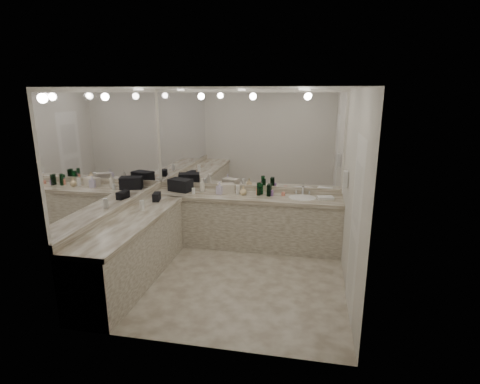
% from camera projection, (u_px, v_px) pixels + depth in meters
% --- Properties ---
extents(floor, '(3.20, 3.20, 0.00)m').
position_uv_depth(floor, '(229.00, 278.00, 5.31)').
color(floor, '#BCB19E').
rests_on(floor, ground).
extents(ceiling, '(3.20, 3.20, 0.00)m').
position_uv_depth(ceiling, '(228.00, 88.00, 4.64)').
color(ceiling, white).
rests_on(ceiling, floor).
extents(wall_back, '(3.20, 0.02, 2.60)m').
position_uv_depth(wall_back, '(248.00, 168.00, 6.39)').
color(wall_back, beige).
rests_on(wall_back, floor).
extents(wall_left, '(0.02, 3.00, 2.60)m').
position_uv_depth(wall_left, '(118.00, 184.00, 5.27)').
color(wall_left, beige).
rests_on(wall_left, floor).
extents(wall_right, '(0.02, 3.00, 2.60)m').
position_uv_depth(wall_right, '(353.00, 196.00, 4.68)').
color(wall_right, beige).
rests_on(wall_right, floor).
extents(vanity_back_base, '(3.20, 0.60, 0.84)m').
position_uv_depth(vanity_back_base, '(244.00, 222.00, 6.34)').
color(vanity_back_base, beige).
rests_on(vanity_back_base, floor).
extents(vanity_back_top, '(3.20, 0.64, 0.06)m').
position_uv_depth(vanity_back_top, '(244.00, 197.00, 6.21)').
color(vanity_back_top, beige).
rests_on(vanity_back_top, vanity_back_base).
extents(vanity_left_base, '(0.60, 2.40, 0.84)m').
position_uv_depth(vanity_left_base, '(132.00, 252.00, 5.15)').
color(vanity_left_base, beige).
rests_on(vanity_left_base, floor).
extents(vanity_left_top, '(0.64, 2.42, 0.06)m').
position_uv_depth(vanity_left_top, '(130.00, 221.00, 5.04)').
color(vanity_left_top, beige).
rests_on(vanity_left_top, vanity_left_base).
extents(backsplash_back, '(3.20, 0.04, 0.10)m').
position_uv_depth(backsplash_back, '(247.00, 188.00, 6.47)').
color(backsplash_back, beige).
rests_on(backsplash_back, vanity_back_top).
extents(backsplash_left, '(0.04, 3.00, 0.10)m').
position_uv_depth(backsplash_left, '(121.00, 208.00, 5.35)').
color(backsplash_left, beige).
rests_on(backsplash_left, vanity_left_top).
extents(mirror_back, '(3.12, 0.01, 1.55)m').
position_uv_depth(mirror_back, '(248.00, 140.00, 6.26)').
color(mirror_back, white).
rests_on(mirror_back, wall_back).
extents(mirror_left, '(0.01, 2.92, 1.55)m').
position_uv_depth(mirror_left, '(116.00, 151.00, 5.14)').
color(mirror_left, white).
rests_on(mirror_left, wall_left).
extents(sink, '(0.44, 0.44, 0.03)m').
position_uv_depth(sink, '(302.00, 198.00, 6.04)').
color(sink, white).
rests_on(sink, vanity_back_top).
extents(faucet, '(0.24, 0.16, 0.14)m').
position_uv_depth(faucet, '(303.00, 190.00, 6.22)').
color(faucet, silver).
rests_on(faucet, vanity_back_top).
extents(wall_phone, '(0.06, 0.10, 0.24)m').
position_uv_depth(wall_phone, '(345.00, 179.00, 5.34)').
color(wall_phone, white).
rests_on(wall_phone, wall_right).
extents(door, '(0.02, 0.82, 2.10)m').
position_uv_depth(door, '(354.00, 228.00, 4.27)').
color(door, white).
rests_on(door, wall_right).
extents(black_toiletry_bag, '(0.43, 0.34, 0.22)m').
position_uv_depth(black_toiletry_bag, '(181.00, 185.00, 6.44)').
color(black_toiletry_bag, black).
rests_on(black_toiletry_bag, vanity_back_top).
extents(black_bag_spill, '(0.15, 0.24, 0.12)m').
position_uv_depth(black_bag_spill, '(157.00, 197.00, 5.88)').
color(black_bag_spill, black).
rests_on(black_bag_spill, vanity_left_top).
extents(cream_cosmetic_case, '(0.32, 0.26, 0.16)m').
position_uv_depth(cream_cosmetic_case, '(226.00, 188.00, 6.34)').
color(cream_cosmetic_case, beige).
rests_on(cream_cosmetic_case, vanity_back_top).
extents(hand_towel, '(0.28, 0.22, 0.04)m').
position_uv_depth(hand_towel, '(325.00, 198.00, 5.97)').
color(hand_towel, white).
rests_on(hand_towel, vanity_back_top).
extents(lotion_left, '(0.07, 0.07, 0.15)m').
position_uv_depth(lotion_left, '(142.00, 205.00, 5.38)').
color(lotion_left, white).
rests_on(lotion_left, vanity_left_top).
extents(soap_bottle_a, '(0.11, 0.11, 0.24)m').
position_uv_depth(soap_bottle_a, '(202.00, 185.00, 6.38)').
color(soap_bottle_a, silver).
rests_on(soap_bottle_a, vanity_back_top).
extents(soap_bottle_b, '(0.11, 0.11, 0.21)m').
position_uv_depth(soap_bottle_b, '(220.00, 188.00, 6.24)').
color(soap_bottle_b, silver).
rests_on(soap_bottle_b, vanity_back_top).
extents(soap_bottle_c, '(0.15, 0.15, 0.15)m').
position_uv_depth(soap_bottle_c, '(243.00, 191.00, 6.20)').
color(soap_bottle_c, beige).
rests_on(soap_bottle_c, vanity_back_top).
extents(green_bottle_0, '(0.07, 0.07, 0.19)m').
position_uv_depth(green_bottle_0, '(270.00, 190.00, 6.17)').
color(green_bottle_0, '#0F4B20').
rests_on(green_bottle_0, vanity_back_top).
extents(green_bottle_1, '(0.06, 0.06, 0.22)m').
position_uv_depth(green_bottle_1, '(259.00, 189.00, 6.17)').
color(green_bottle_1, '#0F4B20').
rests_on(green_bottle_1, vanity_back_top).
extents(green_bottle_2, '(0.07, 0.07, 0.19)m').
position_uv_depth(green_bottle_2, '(269.00, 190.00, 6.16)').
color(green_bottle_2, '#0F4B20').
rests_on(green_bottle_2, vanity_back_top).
extents(green_bottle_3, '(0.07, 0.07, 0.19)m').
position_uv_depth(green_bottle_3, '(269.00, 190.00, 6.12)').
color(green_bottle_3, '#0F4B20').
rests_on(green_bottle_3, vanity_back_top).
extents(green_bottle_4, '(0.07, 0.07, 0.18)m').
position_uv_depth(green_bottle_4, '(261.00, 189.00, 6.25)').
color(green_bottle_4, '#0F4B20').
rests_on(green_bottle_4, vanity_back_top).
extents(amenity_bottle_0, '(0.04, 0.04, 0.06)m').
position_uv_depth(amenity_bottle_0, '(187.00, 190.00, 6.39)').
color(amenity_bottle_0, '#F2D84C').
rests_on(amenity_bottle_0, vanity_back_top).
extents(amenity_bottle_1, '(0.05, 0.05, 0.09)m').
position_uv_depth(amenity_bottle_1, '(272.00, 193.00, 6.15)').
color(amenity_bottle_1, '#9966B2').
rests_on(amenity_bottle_1, vanity_back_top).
extents(amenity_bottle_2, '(0.04, 0.04, 0.14)m').
position_uv_depth(amenity_bottle_2, '(258.00, 190.00, 6.22)').
color(amenity_bottle_2, '#3F3F4C').
rests_on(amenity_bottle_2, vanity_back_top).
extents(amenity_bottle_3, '(0.05, 0.05, 0.11)m').
position_uv_depth(amenity_bottle_3, '(258.00, 191.00, 6.22)').
color(amenity_bottle_3, '#E57F66').
rests_on(amenity_bottle_3, vanity_back_top).
extents(amenity_bottle_4, '(0.06, 0.06, 0.10)m').
position_uv_depth(amenity_bottle_4, '(194.00, 191.00, 6.28)').
color(amenity_bottle_4, white).
rests_on(amenity_bottle_4, vanity_back_top).
extents(amenity_bottle_5, '(0.06, 0.06, 0.06)m').
position_uv_depth(amenity_bottle_5, '(283.00, 194.00, 6.16)').
color(amenity_bottle_5, '#E57F66').
rests_on(amenity_bottle_5, vanity_back_top).
extents(amenity_bottle_6, '(0.04, 0.04, 0.06)m').
position_uv_depth(amenity_bottle_6, '(179.00, 189.00, 6.44)').
color(amenity_bottle_6, silver).
rests_on(amenity_bottle_6, vanity_back_top).
extents(amenity_bottle_7, '(0.06, 0.06, 0.06)m').
position_uv_depth(amenity_bottle_7, '(221.00, 190.00, 6.38)').
color(amenity_bottle_7, '#F2D84C').
rests_on(amenity_bottle_7, vanity_back_top).
extents(amenity_bottle_8, '(0.06, 0.06, 0.15)m').
position_uv_depth(amenity_bottle_8, '(238.00, 190.00, 6.24)').
color(amenity_bottle_8, white).
rests_on(amenity_bottle_8, vanity_back_top).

